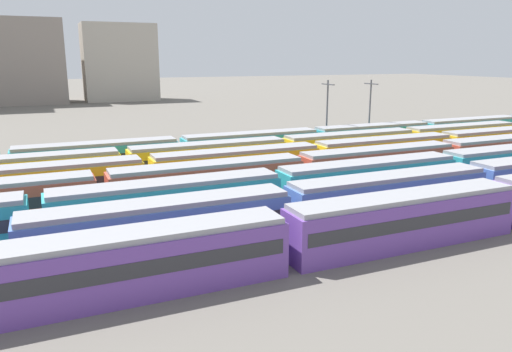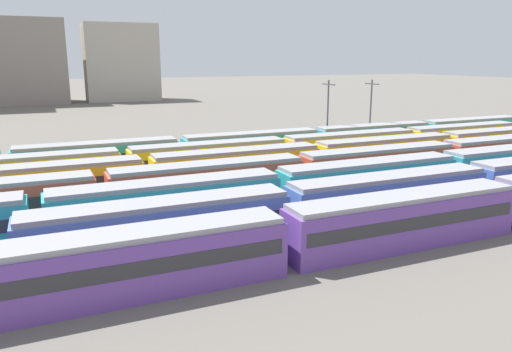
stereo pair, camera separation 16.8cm
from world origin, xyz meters
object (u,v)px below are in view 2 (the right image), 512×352
(catenary_pole_1, at_px, (371,110))
(train_track_3, at_px, (446,158))
(train_track_4, at_px, (445,147))
(train_track_2, at_px, (277,191))
(train_track_6, at_px, (316,142))
(train_track_0, at_px, (404,219))
(catenary_pole_3, at_px, (328,112))
(train_track_5, at_px, (284,152))
(train_track_1, at_px, (389,196))

(catenary_pole_1, bearing_deg, train_track_3, -98.85)
(train_track_4, bearing_deg, train_track_2, -160.12)
(train_track_6, bearing_deg, train_track_4, -38.98)
(train_track_2, distance_m, catenary_pole_1, 35.94)
(train_track_0, xyz_separation_m, train_track_3, (19.11, 15.60, 0.00))
(train_track_4, xyz_separation_m, catenary_pole_3, (-9.30, 13.35, 3.62))
(train_track_5, bearing_deg, catenary_pole_1, 23.82)
(train_track_3, xyz_separation_m, train_track_4, (4.84, 5.20, 0.00))
(train_track_0, bearing_deg, train_track_1, 61.24)
(train_track_0, relative_size, train_track_2, 1.25)
(catenary_pole_1, bearing_deg, train_track_6, -165.20)
(train_track_1, distance_m, train_track_3, 19.30)
(train_track_6, bearing_deg, train_track_0, -109.59)
(train_track_3, bearing_deg, train_track_4, 47.04)
(train_track_0, relative_size, train_track_6, 0.83)
(train_track_1, relative_size, train_track_3, 0.83)
(train_track_2, bearing_deg, train_track_6, 52.59)
(train_track_6, distance_m, catenary_pole_1, 11.82)
(train_track_1, xyz_separation_m, train_track_6, (8.25, 26.00, 0.00))
(train_track_2, distance_m, train_track_6, 26.18)
(train_track_1, bearing_deg, train_track_5, 87.68)
(train_track_1, xyz_separation_m, catenary_pole_3, (11.80, 28.95, 3.62))
(train_track_1, height_order, train_track_2, same)
(train_track_4, relative_size, catenary_pole_1, 11.37)
(train_track_5, bearing_deg, train_track_1, -92.32)
(train_track_2, distance_m, catenary_pole_3, 30.92)
(train_track_3, relative_size, train_track_4, 1.00)
(train_track_1, xyz_separation_m, train_track_3, (16.26, 10.40, 0.00))
(train_track_4, bearing_deg, train_track_6, 141.02)
(train_track_0, relative_size, catenary_pole_3, 9.39)
(train_track_3, height_order, train_track_4, same)
(train_track_1, distance_m, train_track_2, 9.26)
(train_track_0, distance_m, catenary_pole_3, 37.34)
(train_track_2, xyz_separation_m, train_track_3, (23.92, 5.20, 0.00))
(train_track_4, relative_size, train_track_6, 1.00)
(train_track_5, height_order, catenary_pole_1, catenary_pole_1)
(train_track_0, relative_size, train_track_4, 0.83)
(train_track_2, bearing_deg, train_track_1, -34.18)
(train_track_2, distance_m, train_track_3, 24.48)
(train_track_0, distance_m, train_track_2, 11.46)
(train_track_3, bearing_deg, train_track_2, -167.73)
(train_track_2, bearing_deg, catenary_pole_1, 41.47)
(train_track_2, bearing_deg, train_track_0, -65.21)
(train_track_0, height_order, catenary_pole_1, catenary_pole_1)
(train_track_0, height_order, train_track_4, same)
(train_track_2, bearing_deg, train_track_5, 61.42)
(train_track_4, distance_m, catenary_pole_3, 16.67)
(train_track_3, bearing_deg, train_track_1, -147.40)
(train_track_2, height_order, catenary_pole_1, catenary_pole_1)
(train_track_3, bearing_deg, train_track_0, -140.78)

